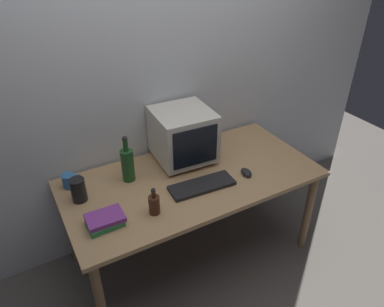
# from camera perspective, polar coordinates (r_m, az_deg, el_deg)

# --- Properties ---
(ground_plane) EXTENTS (6.00, 6.00, 0.00)m
(ground_plane) POSITION_cam_1_polar(r_m,az_deg,el_deg) (2.86, -0.00, -15.18)
(ground_plane) COLOR #56514C
(back_wall) EXTENTS (4.00, 0.08, 2.50)m
(back_wall) POSITION_cam_1_polar(r_m,az_deg,el_deg) (2.51, -5.40, 12.11)
(back_wall) COLOR silver
(back_wall) RESTS_ON ground
(desk) EXTENTS (1.68, 0.82, 0.71)m
(desk) POSITION_cam_1_polar(r_m,az_deg,el_deg) (2.44, -0.00, -5.08)
(desk) COLOR tan
(desk) RESTS_ON ground
(crt_monitor) EXTENTS (0.40, 0.41, 0.37)m
(crt_monitor) POSITION_cam_1_polar(r_m,az_deg,el_deg) (2.47, -1.44, 2.91)
(crt_monitor) COLOR beige
(crt_monitor) RESTS_ON desk
(keyboard) EXTENTS (0.43, 0.18, 0.02)m
(keyboard) POSITION_cam_1_polar(r_m,az_deg,el_deg) (2.29, 1.48, -5.09)
(keyboard) COLOR black
(keyboard) RESTS_ON desk
(computer_mouse) EXTENTS (0.07, 0.11, 0.04)m
(computer_mouse) POSITION_cam_1_polar(r_m,az_deg,el_deg) (2.43, 8.55, -2.95)
(computer_mouse) COLOR black
(computer_mouse) RESTS_ON desk
(bottle_tall) EXTENTS (0.08, 0.08, 0.32)m
(bottle_tall) POSITION_cam_1_polar(r_m,az_deg,el_deg) (2.34, -10.12, -1.60)
(bottle_tall) COLOR #1E4C23
(bottle_tall) RESTS_ON desk
(bottle_short) EXTENTS (0.07, 0.07, 0.18)m
(bottle_short) POSITION_cam_1_polar(r_m,az_deg,el_deg) (2.08, -5.98, -7.91)
(bottle_short) COLOR #472314
(bottle_short) RESTS_ON desk
(book_stack) EXTENTS (0.21, 0.15, 0.06)m
(book_stack) POSITION_cam_1_polar(r_m,az_deg,el_deg) (2.07, -13.54, -10.24)
(book_stack) COLOR #33894C
(book_stack) RESTS_ON desk
(mug) EXTENTS (0.12, 0.08, 0.09)m
(mug) POSITION_cam_1_polar(r_m,az_deg,el_deg) (2.41, -18.78, -4.06)
(mug) COLOR #3370B2
(mug) RESTS_ON desk
(metal_canister) EXTENTS (0.09, 0.09, 0.15)m
(metal_canister) POSITION_cam_1_polar(r_m,az_deg,el_deg) (2.26, -17.47, -5.49)
(metal_canister) COLOR black
(metal_canister) RESTS_ON desk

